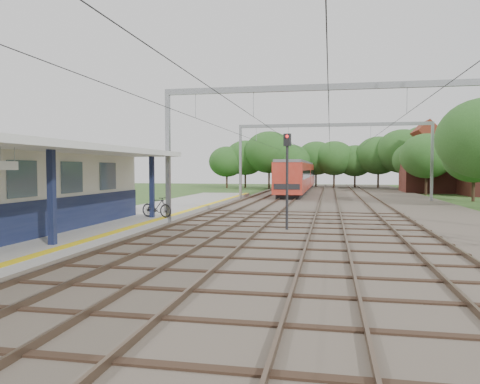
# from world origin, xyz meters

# --- Properties ---
(ground) EXTENTS (160.00, 160.00, 0.00)m
(ground) POSITION_xyz_m (0.00, 0.00, 0.00)
(ground) COLOR #2D4C1E
(ground) RESTS_ON ground
(ballast_bed) EXTENTS (18.00, 90.00, 0.10)m
(ballast_bed) POSITION_xyz_m (4.00, 30.00, 0.05)
(ballast_bed) COLOR #473D33
(ballast_bed) RESTS_ON ground
(platform) EXTENTS (5.00, 52.00, 0.35)m
(platform) POSITION_xyz_m (-7.50, 14.00, 0.17)
(platform) COLOR gray
(platform) RESTS_ON ground
(yellow_stripe) EXTENTS (0.45, 52.00, 0.01)m
(yellow_stripe) POSITION_xyz_m (-5.25, 14.00, 0.35)
(yellow_stripe) COLOR yellow
(yellow_stripe) RESTS_ON platform
(canopy) EXTENTS (6.40, 20.00, 3.44)m
(canopy) POSITION_xyz_m (-7.77, 6.00, 3.64)
(canopy) COLOR #131A3B
(canopy) RESTS_ON platform
(rail_tracks) EXTENTS (11.80, 88.00, 0.15)m
(rail_tracks) POSITION_xyz_m (1.50, 30.00, 0.18)
(rail_tracks) COLOR brown
(rail_tracks) RESTS_ON ballast_bed
(catenary_system) EXTENTS (17.22, 88.00, 7.00)m
(catenary_system) POSITION_xyz_m (3.39, 25.28, 5.51)
(catenary_system) COLOR gray
(catenary_system) RESTS_ON ground
(tree_band) EXTENTS (31.72, 30.88, 8.82)m
(tree_band) POSITION_xyz_m (3.84, 57.12, 4.92)
(tree_band) COLOR #382619
(tree_band) RESTS_ON ground
(house_far) EXTENTS (8.00, 6.12, 8.66)m
(house_far) POSITION_xyz_m (16.00, 52.00, 3.23)
(house_far) COLOR brown
(house_far) RESTS_ON ground
(bicycle) EXTENTS (1.94, 1.01, 1.12)m
(bicycle) POSITION_xyz_m (-5.65, 15.00, 0.91)
(bicycle) COLOR black
(bicycle) RESTS_ON platform
(train) EXTENTS (2.77, 34.52, 3.65)m
(train) POSITION_xyz_m (-0.50, 50.77, 2.04)
(train) COLOR black
(train) RESTS_ON ballast_bed
(signal_post) EXTENTS (0.36, 0.31, 4.51)m
(signal_post) POSITION_xyz_m (1.35, 13.28, 2.88)
(signal_post) COLOR black
(signal_post) RESTS_ON ground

